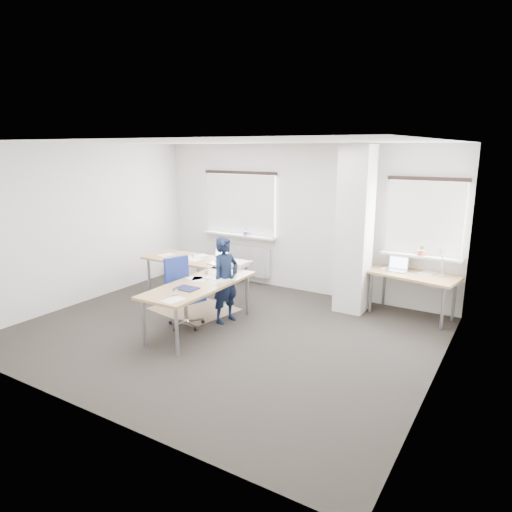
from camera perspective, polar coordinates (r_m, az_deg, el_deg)
The scene contains 8 objects.
ground at distance 7.03m, azimuth -4.01°, elevation -9.43°, with size 6.00×6.00×0.00m, color #292421.
room_shell at distance 6.83m, azimuth -0.78°, elevation 5.17°, with size 6.04×5.04×2.82m.
floor_mat at distance 8.02m, azimuth -7.75°, elevation -6.57°, with size 1.29×1.09×0.01m, color #866749.
white_crate at distance 10.11m, azimuth -9.17°, elevation -1.49°, with size 0.52×0.37×0.31m, color white.
desk_main at distance 7.68m, azimuth -7.05°, elevation -2.05°, with size 2.43×2.60×0.96m.
desk_side at distance 7.85m, azimuth 19.07°, elevation -2.43°, with size 1.50×0.93×1.22m.
task_chair at distance 7.24m, azimuth -8.94°, elevation -6.36°, with size 0.61×0.59×1.07m.
person at distance 7.22m, azimuth -3.82°, elevation -3.02°, with size 0.50×0.33×1.38m, color black.
Camera 1 is at (3.77, -5.27, 2.72)m, focal length 32.00 mm.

